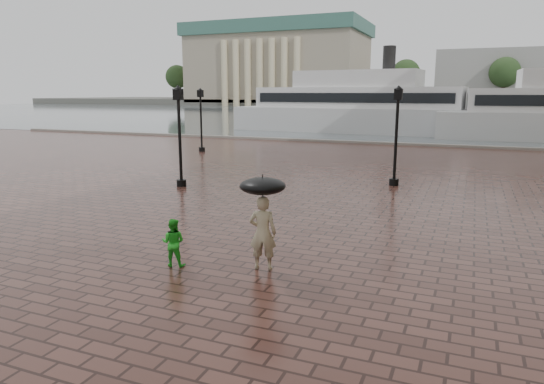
{
  "coord_description": "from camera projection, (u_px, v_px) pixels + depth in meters",
  "views": [
    {
      "loc": [
        6.22,
        -8.64,
        4.24
      ],
      "look_at": [
        0.97,
        4.07,
        1.4
      ],
      "focal_mm": 32.0,
      "sensor_mm": 36.0,
      "label": 1
    }
  ],
  "objects": [
    {
      "name": "adult_pedestrian",
      "position": [
        263.0,
        233.0,
        11.68
      ],
      "size": [
        0.75,
        0.58,
        1.83
      ],
      "primitive_type": "imported",
      "rotation": [
        0.0,
        0.0,
        3.37
      ],
      "color": "tan",
      "rests_on": "ground"
    },
    {
      "name": "ferry_near",
      "position": [
        357.0,
        107.0,
        52.09
      ],
      "size": [
        27.51,
        8.65,
        8.88
      ],
      "rotation": [
        0.0,
        0.0,
        -0.08
      ],
      "color": "silver",
      "rests_on": "ground"
    },
    {
      "name": "far_trees",
      "position": [
        453.0,
        73.0,
        134.0
      ],
      "size": [
        188.0,
        8.0,
        13.5
      ],
      "color": "#2D2119",
      "rests_on": "ground"
    },
    {
      "name": "street_lamps",
      "position": [
        250.0,
        128.0,
        26.29
      ],
      "size": [
        15.44,
        12.44,
        4.4
      ],
      "color": "black",
      "rests_on": "ground"
    },
    {
      "name": "quay_edge",
      "position": [
        390.0,
        145.0,
        39.97
      ],
      "size": [
        80.0,
        0.6,
        0.3
      ],
      "primitive_type": "cube",
      "color": "slate",
      "rests_on": "ground"
    },
    {
      "name": "harbour_water",
      "position": [
        440.0,
        114.0,
        94.27
      ],
      "size": [
        240.0,
        240.0,
        0.0
      ],
      "primitive_type": "plane",
      "color": "#485157",
      "rests_on": "ground"
    },
    {
      "name": "far_shore",
      "position": [
        454.0,
        103.0,
        155.61
      ],
      "size": [
        300.0,
        60.0,
        2.0
      ],
      "primitive_type": "cube",
      "color": "#4C4C47",
      "rests_on": "ground"
    },
    {
      "name": "umbrella",
      "position": [
        263.0,
        186.0,
        11.44
      ],
      "size": [
        1.1,
        1.1,
        1.18
      ],
      "color": "black",
      "rests_on": "ground"
    },
    {
      "name": "museum",
      "position": [
        278.0,
        62.0,
        159.66
      ],
      "size": [
        57.0,
        32.5,
        26.0
      ],
      "color": "gray",
      "rests_on": "ground"
    },
    {
      "name": "child_pedestrian",
      "position": [
        173.0,
        242.0,
        11.95
      ],
      "size": [
        0.68,
        0.58,
        1.21
      ],
      "primitive_type": "imported",
      "rotation": [
        0.0,
        0.0,
        3.38
      ],
      "color": "green",
      "rests_on": "ground"
    },
    {
      "name": "ground",
      "position": [
        165.0,
        282.0,
        11.01
      ],
      "size": [
        300.0,
        300.0,
        0.0
      ],
      "primitive_type": "plane",
      "color": "#3C211B",
      "rests_on": "ground"
    }
  ]
}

